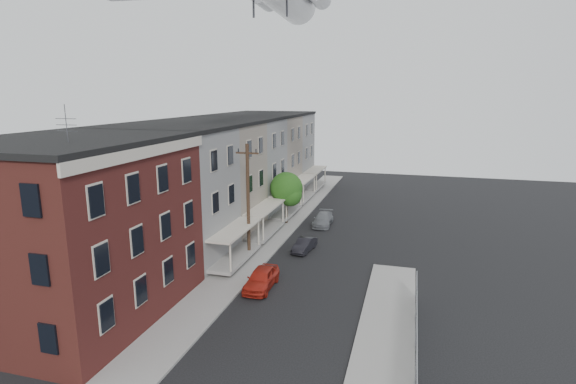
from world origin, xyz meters
name	(u,v)px	position (x,y,z in m)	size (l,w,h in m)	color
sidewalk_left	(273,235)	(-5.50, 24.00, 0.06)	(3.00, 62.00, 0.12)	gray
sidewalk_right	(382,368)	(5.50, 6.00, 0.06)	(3.00, 26.00, 0.12)	gray
curb_left	(289,236)	(-4.05, 24.00, 0.07)	(0.15, 62.00, 0.14)	gray
curb_right	(351,363)	(4.05, 6.00, 0.07)	(0.15, 26.00, 0.14)	gray
corner_building	(74,228)	(-12.00, 7.00, 5.16)	(10.31, 12.30, 12.15)	#351711
row_house_a	(163,194)	(-11.96, 16.50, 5.13)	(11.98, 7.00, 10.30)	slate
row_house_b	(204,178)	(-11.96, 23.50, 5.13)	(11.98, 7.00, 10.30)	gray
row_house_c	(233,166)	(-11.96, 30.50, 5.13)	(11.98, 7.00, 10.30)	slate
row_house_d	(256,157)	(-11.96, 37.50, 5.13)	(11.98, 7.00, 10.30)	gray
row_house_e	(273,150)	(-11.96, 44.50, 5.13)	(11.98, 7.00, 10.30)	slate
chainlink_fence	(416,367)	(7.00, 5.00, 1.00)	(0.06, 18.06, 1.90)	gray
utility_pole	(248,200)	(-5.60, 18.00, 4.67)	(1.80, 0.26, 9.00)	black
street_tree	(287,190)	(-5.27, 27.92, 3.45)	(3.22, 3.20, 5.20)	black
car_near	(261,278)	(-2.85, 12.97, 0.69)	(1.62, 4.03, 1.37)	#B22417
car_mid	(304,245)	(-1.80, 20.73, 0.53)	(1.13, 3.25, 1.07)	black
car_far	(323,219)	(-1.80, 28.48, 0.60)	(1.68, 4.12, 1.20)	slate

